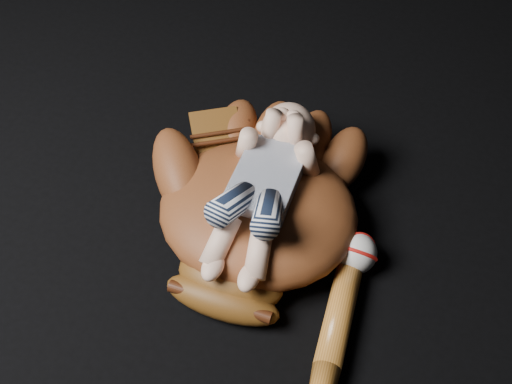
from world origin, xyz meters
TOP-DOWN VIEW (x-y plane):
  - baseball_glove at (0.02, 0.11)m, footprint 0.46×0.52m
  - newborn_baby at (0.03, 0.10)m, footprint 0.18×0.38m
  - baseball_bat at (0.21, -0.15)m, footprint 0.06×0.49m
  - baseball at (0.20, 0.09)m, footprint 0.09×0.09m

SIDE VIEW (x-z plane):
  - baseball_bat at x=0.21m, z-range 0.00..0.05m
  - baseball at x=0.20m, z-range 0.00..0.07m
  - baseball_glove at x=0.02m, z-range 0.00..0.16m
  - newborn_baby at x=0.03m, z-range 0.06..0.21m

